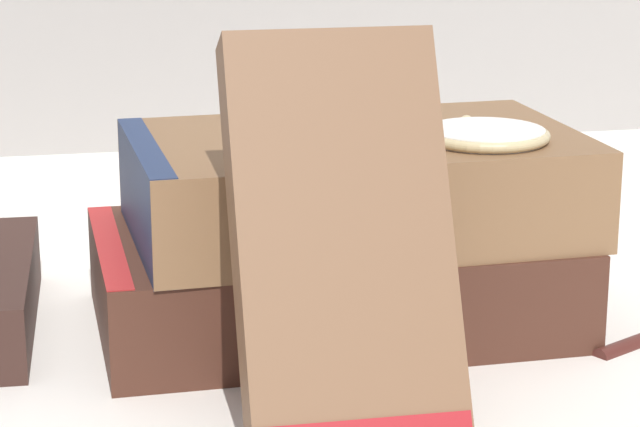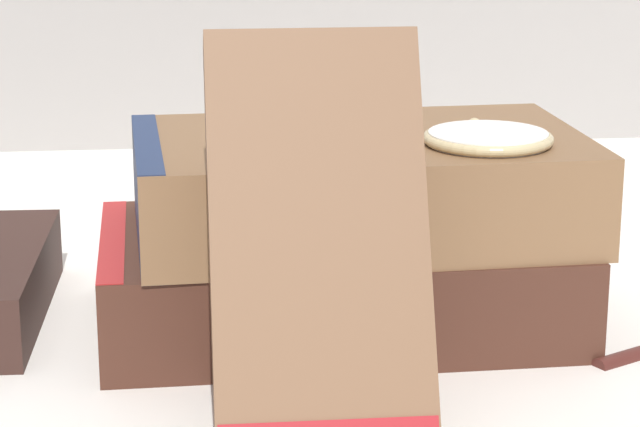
# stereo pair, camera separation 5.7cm
# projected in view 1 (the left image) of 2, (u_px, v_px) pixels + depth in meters

# --- Properties ---
(ground_plane) EXTENTS (3.00, 3.00, 0.00)m
(ground_plane) POSITION_uv_depth(u_px,v_px,m) (269.00, 358.00, 0.62)
(ground_plane) COLOR white
(book_flat_bottom) EXTENTS (0.23, 0.15, 0.05)m
(book_flat_bottom) POSITION_uv_depth(u_px,v_px,m) (322.00, 278.00, 0.66)
(book_flat_bottom) COLOR #422319
(book_flat_bottom) RESTS_ON ground_plane
(book_flat_top) EXTENTS (0.22, 0.14, 0.05)m
(book_flat_top) POSITION_uv_depth(u_px,v_px,m) (345.00, 184.00, 0.64)
(book_flat_top) COLOR brown
(book_flat_top) RESTS_ON book_flat_bottom
(book_leaning_front) EXTENTS (0.09, 0.10, 0.16)m
(book_leaning_front) POSITION_uv_depth(u_px,v_px,m) (342.00, 252.00, 0.53)
(book_leaning_front) COLOR brown
(book_leaning_front) RESTS_ON ground_plane
(pocket_watch) EXTENTS (0.06, 0.06, 0.01)m
(pocket_watch) POSITION_uv_depth(u_px,v_px,m) (485.00, 135.00, 0.62)
(pocket_watch) COLOR white
(pocket_watch) RESTS_ON book_flat_top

